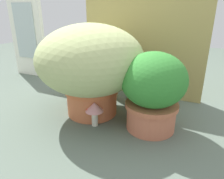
{
  "coord_description": "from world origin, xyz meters",
  "views": [
    {
      "loc": [
        0.59,
        -1.02,
        0.65
      ],
      "look_at": [
        0.09,
        0.07,
        0.18
      ],
      "focal_mm": 33.67,
      "sensor_mm": 36.0,
      "label": 1
    }
  ],
  "objects_px": {
    "grass_planter": "(91,64)",
    "cat": "(101,92)",
    "leafy_planter": "(153,89)",
    "mushroom_ornament_pink": "(95,109)",
    "mushroom_ornament_red": "(94,107)"
  },
  "relations": [
    {
      "from": "leafy_planter",
      "to": "cat",
      "type": "relative_size",
      "value": 1.24
    },
    {
      "from": "leafy_planter",
      "to": "cat",
      "type": "distance_m",
      "value": 0.4
    },
    {
      "from": "mushroom_ornament_red",
      "to": "cat",
      "type": "bearing_deg",
      "value": 105.05
    },
    {
      "from": "mushroom_ornament_red",
      "to": "leafy_planter",
      "type": "bearing_deg",
      "value": 14.37
    },
    {
      "from": "cat",
      "to": "mushroom_ornament_pink",
      "type": "bearing_deg",
      "value": -72.02
    },
    {
      "from": "leafy_planter",
      "to": "mushroom_ornament_pink",
      "type": "bearing_deg",
      "value": -160.06
    },
    {
      "from": "leafy_planter",
      "to": "mushroom_ornament_red",
      "type": "xyz_separation_m",
      "value": [
        -0.32,
        -0.08,
        -0.13
      ]
    },
    {
      "from": "grass_planter",
      "to": "cat",
      "type": "bearing_deg",
      "value": 70.95
    },
    {
      "from": "leafy_planter",
      "to": "mushroom_ornament_red",
      "type": "distance_m",
      "value": 0.36
    },
    {
      "from": "cat",
      "to": "mushroom_ornament_red",
      "type": "height_order",
      "value": "cat"
    },
    {
      "from": "cat",
      "to": "mushroom_ornament_pink",
      "type": "xyz_separation_m",
      "value": [
        0.07,
        -0.22,
        -0.01
      ]
    },
    {
      "from": "grass_planter",
      "to": "mushroom_ornament_pink",
      "type": "height_order",
      "value": "grass_planter"
    },
    {
      "from": "grass_planter",
      "to": "mushroom_ornament_pink",
      "type": "distance_m",
      "value": 0.28
    },
    {
      "from": "grass_planter",
      "to": "cat",
      "type": "height_order",
      "value": "grass_planter"
    },
    {
      "from": "cat",
      "to": "mushroom_ornament_pink",
      "type": "distance_m",
      "value": 0.23
    }
  ]
}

